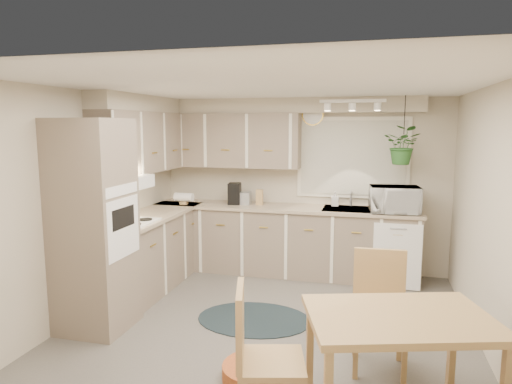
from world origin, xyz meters
TOP-DOWN VIEW (x-y plane):
  - floor at (0.00, 0.00)m, footprint 4.20×4.20m
  - ceiling at (0.00, 0.00)m, footprint 4.20×4.20m
  - wall_back at (0.00, 2.10)m, footprint 4.00×0.04m
  - wall_front at (0.00, -2.10)m, footprint 4.00×0.04m
  - wall_left at (-2.00, 0.00)m, footprint 0.04×4.20m
  - wall_right at (2.00, 0.00)m, footprint 0.04×4.20m
  - base_cab_left at (-1.70, 0.88)m, footprint 0.60×1.85m
  - base_cab_back at (-0.20, 1.80)m, footprint 3.60×0.60m
  - counter_left at (-1.69, 0.88)m, footprint 0.64×1.89m
  - counter_back at (-0.20, 1.79)m, footprint 3.64×0.64m
  - oven_stack at (-1.68, -0.38)m, footprint 0.65×0.65m
  - wall_oven_face at (-1.35, -0.38)m, footprint 0.02×0.56m
  - upper_cab_left at (-1.82, 1.00)m, footprint 0.35×2.00m
  - upper_cab_back at (-1.00, 1.93)m, footprint 2.00×0.35m
  - soffit_left at (-1.85, 1.00)m, footprint 0.30×2.00m
  - soffit_back at (-0.20, 1.95)m, footprint 3.60×0.30m
  - cooktop at (-1.68, 0.30)m, footprint 0.52×0.58m
  - range_hood at (-1.70, 0.30)m, footprint 0.40×0.60m
  - window_blinds at (0.70, 2.07)m, footprint 1.40×0.02m
  - window_frame at (0.70, 2.08)m, footprint 1.50×0.02m
  - sink at (0.70, 1.80)m, footprint 0.70×0.48m
  - dishwasher_front at (1.30, 1.49)m, footprint 0.58×0.02m
  - track_light_bar at (0.70, 1.55)m, footprint 0.80×0.04m
  - wall_clock at (0.15, 2.07)m, footprint 0.30×0.03m
  - dining_table at (1.18, -1.17)m, footprint 1.40×1.13m
  - chair_left at (0.36, -1.45)m, footprint 0.56×0.56m
  - chair_back at (1.07, -0.51)m, footprint 0.48×0.48m
  - braided_rug at (-0.19, 0.19)m, footprint 1.24×0.96m
  - pet_bed at (0.12, -0.93)m, footprint 0.69×0.69m
  - microwave at (1.25, 1.70)m, footprint 0.64×0.40m
  - soap_bottle at (0.49, 1.95)m, footprint 0.11×0.22m
  - hanging_plant at (1.33, 1.70)m, footprint 0.57×0.60m
  - coffee_maker at (-0.89, 1.80)m, footprint 0.19×0.23m
  - toaster at (-0.81, 1.82)m, footprint 0.29×0.17m
  - knife_block at (-0.54, 1.85)m, footprint 0.11×0.11m

SIDE VIEW (x-z plane):
  - floor at x=0.00m, z-range 0.00..0.00m
  - braided_rug at x=-0.19m, z-range 0.00..0.01m
  - pet_bed at x=0.12m, z-range 0.00..0.13m
  - dining_table at x=1.18m, z-range 0.00..0.77m
  - dishwasher_front at x=1.30m, z-range 0.01..0.84m
  - base_cab_left at x=-1.70m, z-range 0.00..0.90m
  - base_cab_back at x=-0.20m, z-range 0.00..0.90m
  - chair_left at x=0.36m, z-range 0.00..0.98m
  - chair_back at x=1.07m, z-range 0.00..0.98m
  - sink at x=0.70m, z-range 0.85..0.95m
  - counter_left at x=-1.69m, z-range 0.90..0.94m
  - counter_back at x=-0.20m, z-range 0.90..0.94m
  - cooktop at x=-1.68m, z-range 0.93..0.95m
  - soap_bottle at x=0.49m, z-range 0.94..1.04m
  - toaster at x=-0.81m, z-range 0.94..1.11m
  - knife_block at x=-0.54m, z-range 0.94..1.15m
  - oven_stack at x=-1.68m, z-range 0.00..2.10m
  - wall_oven_face at x=-1.35m, z-range 0.76..1.34m
  - coffee_maker at x=-0.89m, z-range 0.94..1.24m
  - microwave at x=1.25m, z-range 0.94..1.35m
  - wall_back at x=0.00m, z-range 0.00..2.40m
  - wall_front at x=0.00m, z-range 0.00..2.40m
  - wall_left at x=-2.00m, z-range 0.00..2.40m
  - wall_right at x=2.00m, z-range 0.00..2.40m
  - range_hood at x=-1.70m, z-range 1.33..1.47m
  - window_blinds at x=0.70m, z-range 1.10..2.10m
  - window_frame at x=0.70m, z-range 1.05..2.15m
  - hanging_plant at x=1.33m, z-range 1.55..1.93m
  - upper_cab_left at x=-1.82m, z-range 1.45..2.20m
  - upper_cab_back at x=-1.00m, z-range 1.45..2.20m
  - wall_clock at x=0.15m, z-range 2.03..2.33m
  - soffit_left at x=-1.85m, z-range 2.20..2.40m
  - soffit_back at x=-0.20m, z-range 2.20..2.40m
  - track_light_bar at x=0.70m, z-range 2.31..2.35m
  - ceiling at x=0.00m, z-range 2.40..2.40m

